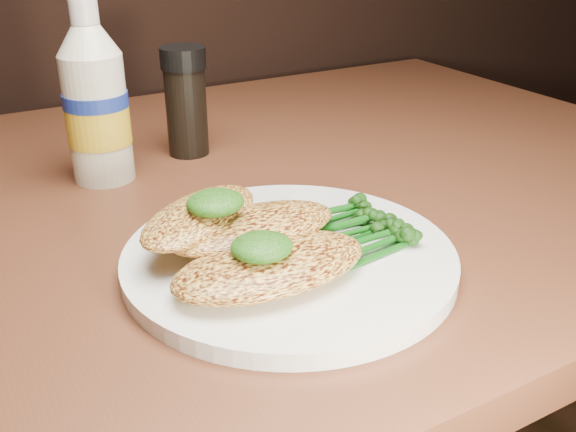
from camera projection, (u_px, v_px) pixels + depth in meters
plate at (289, 258)px, 0.55m from camera, size 0.28×0.28×0.01m
chicken_front at (271, 266)px, 0.50m from camera, size 0.16×0.09×0.03m
chicken_mid at (253, 227)px, 0.54m from camera, size 0.15×0.08×0.02m
chicken_back at (200, 216)px, 0.54m from camera, size 0.15×0.13×0.02m
pesto_front at (262, 247)px, 0.49m from camera, size 0.06×0.05×0.02m
pesto_back at (215, 203)px, 0.53m from camera, size 0.05×0.05×0.02m
broccolini_bundle at (339, 231)px, 0.56m from camera, size 0.14×0.11×0.02m
mayo_bottle at (95, 94)px, 0.69m from camera, size 0.08×0.08×0.19m
pepper_grinder at (186, 102)px, 0.77m from camera, size 0.05×0.05×0.13m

